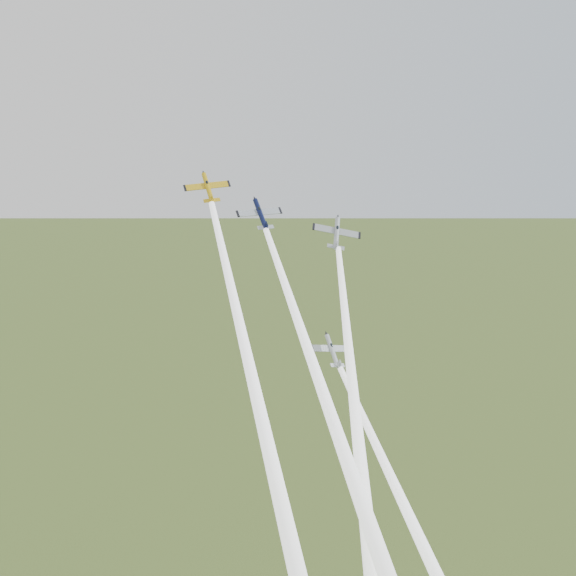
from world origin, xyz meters
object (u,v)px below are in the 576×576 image
Objects in this scene: plane_yellow at (208,188)px; plane_silver_low at (332,351)px; plane_navy at (260,214)px; plane_silver_right at (337,233)px.

plane_silver_low is at bearing -27.01° from plane_yellow.
plane_yellow reaches higher than plane_navy.
plane_navy is at bearing -157.18° from plane_silver_right.
plane_yellow is at bearing 179.80° from plane_navy.
plane_silver_right is at bearing 2.72° from plane_navy.
plane_navy is 1.04× the size of plane_silver_low.
plane_navy reaches higher than plane_silver_right.
plane_yellow is 0.98× the size of plane_silver_low.
plane_silver_right reaches higher than plane_silver_low.
plane_yellow is 0.86× the size of plane_silver_right.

